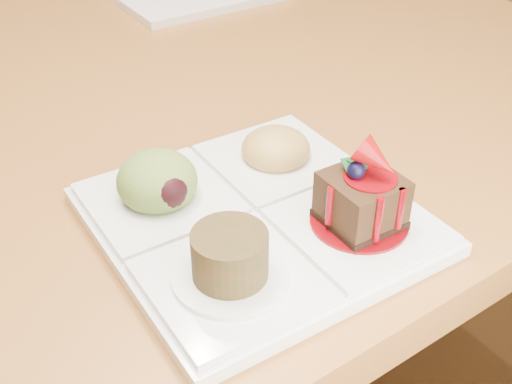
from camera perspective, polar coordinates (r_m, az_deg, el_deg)
ground at (r=1.58m, az=-11.68°, el=-8.66°), size 6.00×6.00×0.00m
dining_table at (r=1.22m, az=-15.57°, el=15.14°), size 1.00×1.80×0.75m
sampler_plate at (r=0.52m, az=-0.35°, el=-1.27°), size 0.25×0.25×0.10m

